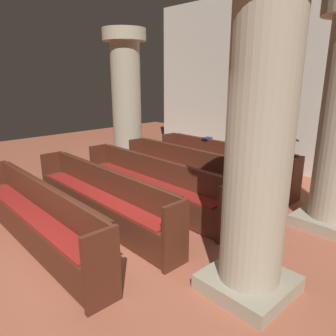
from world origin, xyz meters
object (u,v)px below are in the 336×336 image
at_px(pew_row_1, 190,170).
at_px(lectern, 284,161).
at_px(pew_row_0, 222,161).
at_px(hymn_book, 207,138).
at_px(kneeler_box_red, 263,226).
at_px(pew_row_4, 36,214).
at_px(pew_row_2, 151,181).
at_px(pillar_far_side, 126,98).
at_px(pew_row_3, 101,196).
at_px(pillar_aisle_rear, 260,135).

relative_size(pew_row_1, lectern, 3.37).
relative_size(pew_row_0, lectern, 3.37).
xyz_separation_m(hymn_book, kneeler_box_red, (2.68, -1.76, -0.82)).
bearing_deg(hymn_book, pew_row_4, -82.07).
relative_size(pew_row_2, pillar_far_side, 1.03).
height_order(pew_row_2, kneeler_box_red, pew_row_2).
xyz_separation_m(pew_row_0, hymn_book, (-0.63, 0.19, 0.43)).
height_order(lectern, kneeler_box_red, lectern).
height_order(pew_row_0, pew_row_3, same).
relative_size(pew_row_1, pillar_far_side, 1.03).
height_order(pew_row_4, pillar_aisle_rear, pillar_aisle_rear).
bearing_deg(pew_row_2, pew_row_0, 90.00).
bearing_deg(pew_row_1, hymn_book, 116.28).
distance_m(pew_row_3, hymn_book, 3.54).
relative_size(pew_row_1, kneeler_box_red, 8.64).
relative_size(pew_row_1, pillar_aisle_rear, 1.03).
bearing_deg(pillar_aisle_rear, pew_row_2, 163.57).
distance_m(pillar_far_side, lectern, 4.28).
bearing_deg(pillar_aisle_rear, hymn_book, 136.46).
bearing_deg(hymn_book, lectern, 32.55).
bearing_deg(lectern, pew_row_2, -105.18).
height_order(pew_row_0, hymn_book, hymn_book).
bearing_deg(pew_row_0, pew_row_2, -90.00).
xyz_separation_m(pew_row_0, pew_row_3, (0.00, -3.26, 0.00)).
height_order(pew_row_1, pillar_aisle_rear, pillar_aisle_rear).
height_order(pillar_far_side, kneeler_box_red, pillar_far_side).
bearing_deg(pew_row_3, pew_row_1, 90.00).
bearing_deg(kneeler_box_red, pew_row_3, -140.30).
bearing_deg(pew_row_4, hymn_book, 97.93).
height_order(pew_row_2, pew_row_3, same).
relative_size(pew_row_4, lectern, 3.37).
bearing_deg(hymn_book, kneeler_box_red, -33.28).
relative_size(pew_row_4, pillar_aisle_rear, 1.03).
height_order(pew_row_0, lectern, lectern).
bearing_deg(pew_row_3, pew_row_2, 90.00).
relative_size(pew_row_0, hymn_book, 17.05).
height_order(pew_row_3, hymn_book, hymn_book).
relative_size(pillar_aisle_rear, kneeler_box_red, 8.38).
bearing_deg(pew_row_1, pew_row_2, -90.00).
bearing_deg(pew_row_4, pew_row_1, 90.00).
bearing_deg(pillar_far_side, hymn_book, 25.34).
xyz_separation_m(pillar_aisle_rear, hymn_book, (-3.33, 3.16, -0.92)).
distance_m(pew_row_0, pew_row_2, 2.17).
bearing_deg(pillar_far_side, pew_row_4, -53.61).
bearing_deg(pillar_aisle_rear, lectern, 113.28).
bearing_deg(pew_row_0, pew_row_3, -90.00).
height_order(pew_row_3, pillar_far_side, pillar_far_side).
height_order(pew_row_4, pillar_far_side, pillar_far_side).
relative_size(pillar_aisle_rear, lectern, 3.27).
height_order(pillar_aisle_rear, hymn_book, pillar_aisle_rear).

